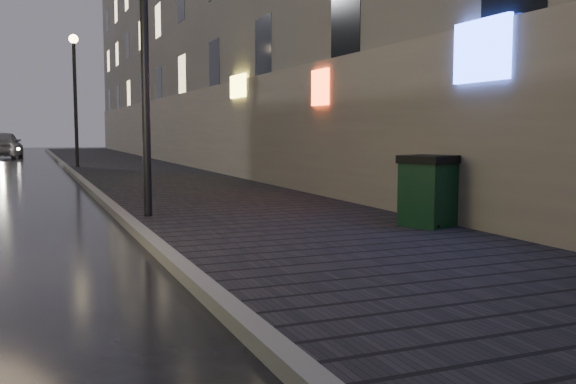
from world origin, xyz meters
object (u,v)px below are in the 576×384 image
(trash_bin, at_px, (428,190))
(lamp_far, at_px, (75,84))
(lamp_near, at_px, (144,21))
(car_far, at_px, (2,145))

(trash_bin, bearing_deg, lamp_far, 79.25)
(lamp_near, relative_size, lamp_far, 1.00)
(trash_bin, height_order, car_far, car_far)
(lamp_far, bearing_deg, car_far, 103.22)
(lamp_near, height_order, car_far, lamp_near)
(lamp_near, bearing_deg, lamp_far, 90.00)
(lamp_near, bearing_deg, car_far, 96.11)
(lamp_far, xyz_separation_m, trash_bin, (3.83, -18.84, -2.78))
(lamp_far, height_order, trash_bin, lamp_far)
(lamp_near, xyz_separation_m, car_far, (-3.15, 29.39, -2.68))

